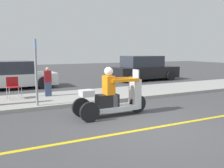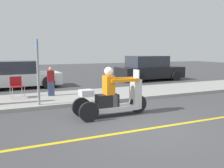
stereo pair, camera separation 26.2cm
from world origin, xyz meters
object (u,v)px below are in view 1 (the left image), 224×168
at_px(motorcycle_trike, 112,99).
at_px(street_sign, 36,70).
at_px(spectator_mid_group, 48,82).
at_px(folding_chair_set_back, 13,85).
at_px(parked_car_lot_left, 11,76).
at_px(parked_car_lot_far, 144,69).

bearing_deg(motorcycle_trike, street_sign, 133.99).
bearing_deg(motorcycle_trike, spectator_mid_group, 107.92).
distance_m(spectator_mid_group, folding_chair_set_back, 1.30).
distance_m(spectator_mid_group, parked_car_lot_left, 3.77).
relative_size(folding_chair_set_back, street_sign, 0.37).
bearing_deg(parked_car_lot_far, folding_chair_set_back, -157.27).
xyz_separation_m(motorcycle_trike, spectator_mid_group, (-1.13, 3.49, 0.16)).
distance_m(parked_car_lot_far, street_sign, 9.39).
distance_m(folding_chair_set_back, parked_car_lot_left, 3.50).
xyz_separation_m(motorcycle_trike, parked_car_lot_far, (5.94, 7.12, 0.22)).
bearing_deg(street_sign, folding_chair_set_back, 108.74).
bearing_deg(parked_car_lot_left, parked_car_lot_far, 0.10).
relative_size(spectator_mid_group, folding_chair_set_back, 1.43).
bearing_deg(spectator_mid_group, folding_chair_set_back, 174.30).
relative_size(folding_chair_set_back, parked_car_lot_left, 0.19).
height_order(spectator_mid_group, street_sign, street_sign).
bearing_deg(motorcycle_trike, parked_car_lot_far, 50.15).
xyz_separation_m(spectator_mid_group, folding_chair_set_back, (-1.30, 0.13, -0.06)).
distance_m(folding_chair_set_back, street_sign, 1.93).
relative_size(folding_chair_set_back, parked_car_lot_far, 0.19).
bearing_deg(parked_car_lot_far, spectator_mid_group, -152.79).
bearing_deg(parked_car_lot_left, street_sign, -86.23).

